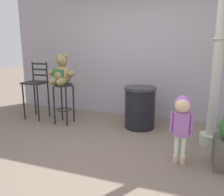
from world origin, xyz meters
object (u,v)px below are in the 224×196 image
at_px(bar_stool_with_teddy, 64,96).
at_px(lamppost, 216,75).
at_px(child_walking, 182,115).
at_px(teddy_bear, 62,73).
at_px(trash_bin, 140,107).
at_px(bar_chair_empty, 36,86).

bearing_deg(bar_stool_with_teddy, lamppost, -3.37).
distance_m(child_walking, lamppost, 0.95).
xyz_separation_m(teddy_bear, trash_bin, (1.47, 0.29, -0.62)).
relative_size(child_walking, lamppost, 0.33).
distance_m(bar_stool_with_teddy, lamppost, 2.75).
distance_m(teddy_bear, child_walking, 2.47).
xyz_separation_m(bar_stool_with_teddy, teddy_bear, (-0.00, -0.03, 0.45)).
bearing_deg(teddy_bear, lamppost, -2.76).
distance_m(bar_stool_with_teddy, bar_chair_empty, 0.76).
xyz_separation_m(teddy_bear, bar_chair_empty, (-0.73, 0.15, -0.31)).
bearing_deg(bar_stool_with_teddy, teddy_bear, -90.00).
xyz_separation_m(teddy_bear, child_walking, (2.29, -0.87, -0.35)).
bearing_deg(bar_chair_empty, teddy_bear, -11.28).
xyz_separation_m(trash_bin, bar_chair_empty, (-2.21, -0.14, 0.30)).
xyz_separation_m(child_walking, lamppost, (0.40, 0.74, 0.44)).
height_order(lamppost, bar_chair_empty, lamppost).
bearing_deg(lamppost, bar_chair_empty, 175.39).
height_order(bar_stool_with_teddy, lamppost, lamppost).
bearing_deg(bar_chair_empty, bar_stool_with_teddy, -9.10).
height_order(trash_bin, lamppost, lamppost).
distance_m(teddy_bear, bar_chair_empty, 0.81).
distance_m(trash_bin, lamppost, 1.47).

